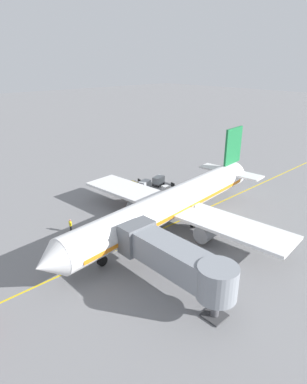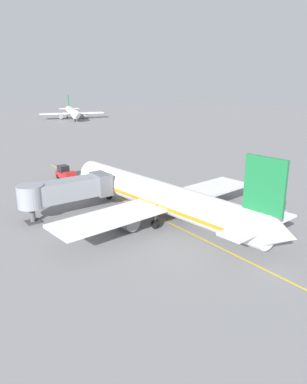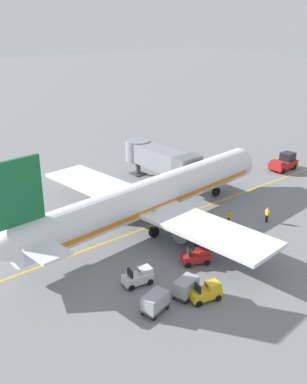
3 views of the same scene
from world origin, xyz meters
TOP-DOWN VIEW (x-y plane):
  - ground_plane at (0.00, 0.00)m, footprint 400.00×400.00m
  - gate_lead_in_line at (0.00, 0.00)m, footprint 0.24×80.00m
  - parked_airliner at (-0.37, 1.14)m, footprint 30.35×37.35m
  - jet_bridge at (-9.24, 9.98)m, footprint 12.57×3.50m
  - pushback_tractor at (-2.07, 27.46)m, footprint 2.36×4.48m
  - baggage_tug_lead at (12.90, -3.98)m, footprint 1.82×2.72m
  - baggage_tug_trailing at (8.49, -0.66)m, footprint 2.16×2.77m
  - baggage_tug_spare at (7.81, -6.73)m, footprint 1.66×2.67m
  - baggage_cart_front at (11.59, -4.91)m, footprint 1.79×2.98m
  - baggage_cart_second_in_train at (11.54, -8.05)m, footprint 1.79×2.98m
  - ground_crew_wing_walker at (7.24, 11.25)m, footprint 0.73×0.28m
  - ground_crew_loader at (6.28, 1.46)m, footprint 0.45×0.66m
  - ground_crew_marshaller at (4.99, 7.61)m, footprint 0.72×0.32m
  - distant_taxiing_airliner at (42.65, 124.53)m, footprint 28.61×34.57m

SIDE VIEW (x-z plane):
  - ground_plane at x=0.00m, z-range 0.00..0.00m
  - gate_lead_in_line at x=0.00m, z-range 0.00..0.01m
  - baggage_tug_lead at x=12.90m, z-range -0.10..1.52m
  - baggage_tug_trailing at x=8.49m, z-range -0.10..1.52m
  - baggage_tug_spare at x=7.81m, z-range -0.10..1.52m
  - baggage_cart_front at x=11.59m, z-range 0.16..1.74m
  - baggage_cart_second_in_train at x=11.54m, z-range 0.16..1.74m
  - ground_crew_wing_walker at x=7.24m, z-range 0.11..1.80m
  - ground_crew_loader at x=6.28m, z-range 0.11..1.80m
  - ground_crew_marshaller at x=4.99m, z-range 0.11..1.80m
  - pushback_tractor at x=-2.07m, z-range -0.10..2.30m
  - distant_taxiing_airliner at x=42.65m, z-range -2.02..8.08m
  - parked_airliner at x=-0.37m, z-range -2.13..8.50m
  - jet_bridge at x=-9.24m, z-range 0.96..5.94m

